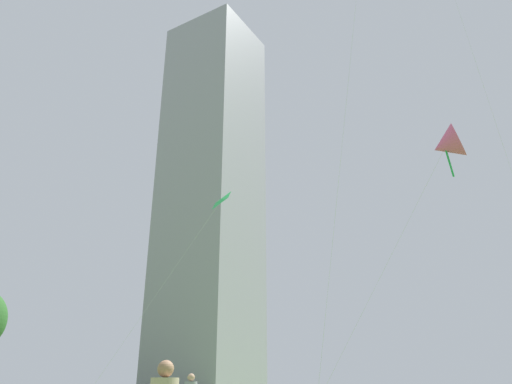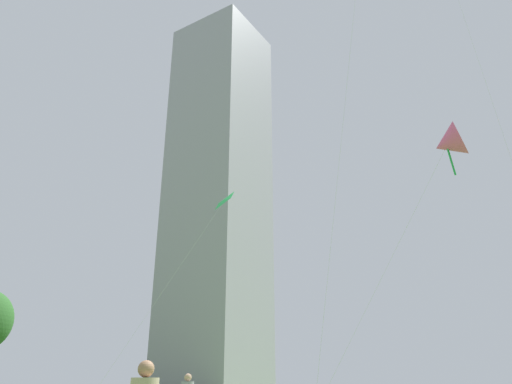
% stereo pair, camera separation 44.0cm
% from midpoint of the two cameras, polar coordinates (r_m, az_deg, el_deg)
% --- Properties ---
extents(kite_flying_0, '(12.42, 2.54, 15.52)m').
position_cam_midpoint_polar(kite_flying_0, '(36.80, -4.67, -1.14)').
color(kite_flying_0, silver).
rests_on(kite_flying_0, ground).
extents(kite_flying_5, '(9.90, 4.86, 14.83)m').
position_cam_midpoint_polar(kite_flying_5, '(28.11, 21.47, 5.29)').
color(kite_flying_5, silver).
rests_on(kite_flying_5, ground).
extents(distant_highrise_0, '(27.60, 26.87, 105.26)m').
position_cam_midpoint_polar(distant_highrise_0, '(134.20, -5.50, 0.38)').
color(distant_highrise_0, '#939399').
rests_on(distant_highrise_0, ground).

